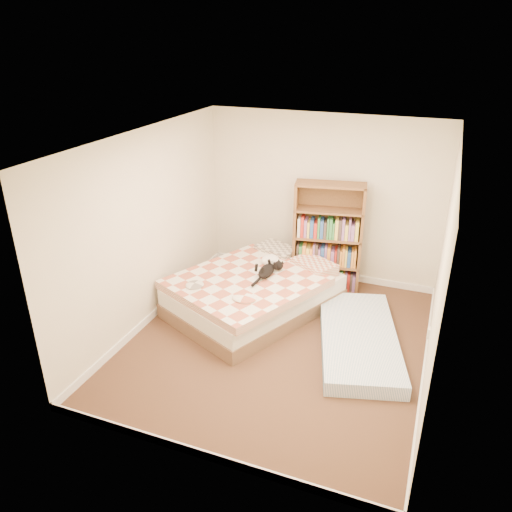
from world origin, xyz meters
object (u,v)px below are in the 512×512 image
(black_cat, at_px, (267,270))
(white_dog, at_px, (271,260))
(bed, at_px, (256,291))
(floor_mattress, at_px, (359,339))
(bookshelf, at_px, (327,252))

(black_cat, distance_m, white_dog, 0.30)
(bed, xyz_separation_m, black_cat, (0.15, 0.05, 0.33))
(floor_mattress, relative_size, white_dog, 5.33)
(black_cat, bearing_deg, bed, -131.69)
(bed, relative_size, floor_mattress, 1.31)
(white_dog, bearing_deg, black_cat, -44.02)
(floor_mattress, height_order, white_dog, white_dog)
(bookshelf, height_order, floor_mattress, bookshelf)
(floor_mattress, height_order, black_cat, black_cat)
(bed, relative_size, bookshelf, 1.61)
(bookshelf, height_order, black_cat, bookshelf)
(floor_mattress, xyz_separation_m, white_dog, (-1.41, 0.73, 0.50))
(bed, distance_m, bookshelf, 1.25)
(bed, distance_m, black_cat, 0.36)
(bookshelf, xyz_separation_m, black_cat, (-0.60, -0.89, 0.01))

